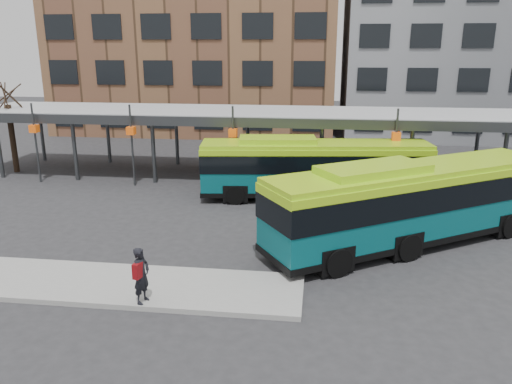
# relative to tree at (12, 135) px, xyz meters

# --- Properties ---
(ground) EXTENTS (120.00, 120.00, 0.00)m
(ground) POSITION_rel_tree_xyz_m (18.00, -12.00, -2.43)
(ground) COLOR #28282B
(ground) RESTS_ON ground
(boarding_island) EXTENTS (14.00, 3.00, 0.18)m
(boarding_island) POSITION_rel_tree_xyz_m (12.50, -15.00, -2.34)
(boarding_island) COLOR gray
(boarding_island) RESTS_ON ground
(canopy) EXTENTS (40.00, 6.53, 4.80)m
(canopy) POSITION_rel_tree_xyz_m (17.94, 0.87, 1.47)
(canopy) COLOR #999B9E
(canopy) RESTS_ON ground
(tree) EXTENTS (1.64, 1.64, 5.60)m
(tree) POSITION_rel_tree_xyz_m (0.00, 0.00, 0.00)
(tree) COLOR black
(tree) RESTS_ON ground
(building_brick) EXTENTS (26.00, 14.00, 22.00)m
(building_brick) POSITION_rel_tree_xyz_m (8.00, 20.00, 8.57)
(building_brick) COLOR brown
(building_brick) RESTS_ON ground
(building_grey) EXTENTS (24.00, 14.00, 20.00)m
(building_grey) POSITION_rel_tree_xyz_m (34.00, 20.00, 7.57)
(building_grey) COLOR slate
(building_grey) RESTS_ON ground
(bus_front) EXTENTS (12.52, 9.43, 3.61)m
(bus_front) POSITION_rel_tree_xyz_m (23.75, -9.64, -0.55)
(bus_front) COLOR #085259
(bus_front) RESTS_ON ground
(bus_rear) EXTENTS (12.41, 4.03, 3.36)m
(bus_rear) POSITION_rel_tree_xyz_m (19.61, -3.47, -0.68)
(bus_rear) COLOR #085259
(bus_rear) RESTS_ON ground
(pedestrian) EXTENTS (0.59, 0.76, 1.84)m
(pedestrian) POSITION_rel_tree_xyz_m (14.47, -16.21, -1.32)
(pedestrian) COLOR black
(pedestrian) RESTS_ON boarding_island
(bike_rack) EXTENTS (5.20, 1.26, 1.03)m
(bike_rack) POSITION_rel_tree_xyz_m (30.46, 0.00, -1.97)
(bike_rack) COLOR slate
(bike_rack) RESTS_ON ground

